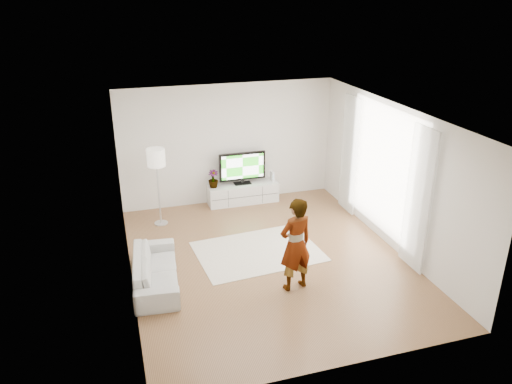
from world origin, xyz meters
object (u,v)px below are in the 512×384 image
object	(u,v)px
rug	(258,251)
sofa	(156,270)
television	(242,167)
floor_lamp	(156,161)
player	(296,245)
media_console	(243,193)

from	to	relation	value
rug	sofa	world-z (taller)	sofa
television	floor_lamp	xyz separation A→B (m)	(-2.02, -0.62, 0.55)
player	sofa	world-z (taller)	player
media_console	floor_lamp	world-z (taller)	floor_lamp
media_console	rug	distance (m)	2.44
player	sofa	bearing A→B (deg)	-32.84
media_console	floor_lamp	xyz separation A→B (m)	(-2.02, -0.60, 1.20)
rug	sofa	distance (m)	2.10
television	rug	distance (m)	2.61
rug	floor_lamp	bearing A→B (deg)	132.37
player	television	bearing A→B (deg)	-104.72
television	floor_lamp	size ratio (longest dim) A/B	0.65
player	floor_lamp	bearing A→B (deg)	-72.10
rug	floor_lamp	world-z (taller)	floor_lamp
rug	player	xyz separation A→B (m)	(0.23, -1.38, 0.83)
rug	media_console	bearing A→B (deg)	81.30
media_console	rug	size ratio (longest dim) A/B	0.72
television	sofa	size ratio (longest dim) A/B	0.60
player	sofa	distance (m)	2.45
player	rug	bearing A→B (deg)	-93.28
television	sofa	bearing A→B (deg)	-128.58
media_console	sofa	xyz separation A→B (m)	(-2.38, -2.95, 0.04)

